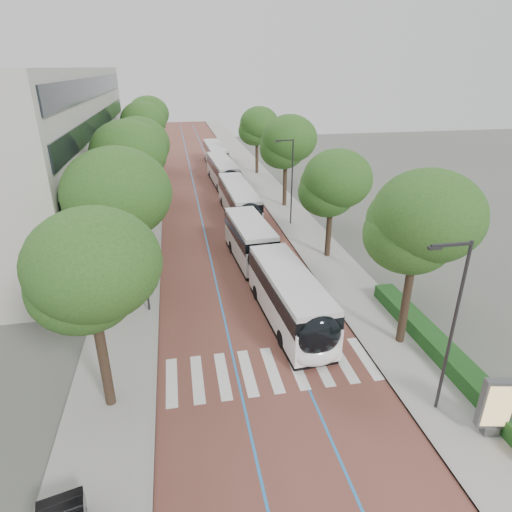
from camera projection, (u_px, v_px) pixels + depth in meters
The scene contains 21 objects.
ground at pixel (272, 383), 20.69m from camera, with size 160.00×160.00×0.00m, color #51544C.
road at pixel (206, 183), 56.62m from camera, with size 11.00×140.00×0.02m, color brown.
sidewalk_left at pixel (148, 185), 55.31m from camera, with size 4.00×140.00×0.12m, color #9B9892.
sidewalk_right at pixel (261, 180), 57.88m from camera, with size 4.00×140.00×0.12m, color #9B9892.
kerb_left at pixel (163, 184), 55.64m from camera, with size 0.20×140.00×0.14m, color gray.
kerb_right at pixel (247, 180), 57.55m from camera, with size 0.20×140.00×0.14m, color gray.
zebra_crossing at pixel (272, 369), 21.61m from camera, with size 10.55×3.60×0.01m.
lane_line_left at pixel (193, 183), 56.34m from camera, with size 0.12×126.00×0.01m, color #2572BA.
lane_line_right at pixel (218, 182), 56.88m from camera, with size 0.12×126.00×0.01m, color #2572BA.
office_building at pixel (2, 150), 39.67m from camera, with size 18.11×40.00×14.00m.
hedge at pixel (445, 353), 22.04m from camera, with size 1.20×14.00×0.80m, color #184216.
streetlight_near at pixel (451, 317), 17.18m from camera, with size 1.82×0.20×8.00m.
streetlight_far at pixel (290, 175), 39.63m from camera, with size 1.82×0.20×8.00m.
lamp_post_left at pixel (143, 251), 25.16m from camera, with size 0.14×0.14×8.00m, color #2D2E30.
trees_left at pixel (134, 149), 40.27m from camera, with size 6.20×60.71×9.97m.
trees_right at pixel (301, 157), 39.47m from camera, with size 5.73×47.36×9.12m.
lead_bus at pixel (270, 270), 28.44m from camera, with size 3.76×18.52×3.20m.
bus_queued_0 at pixel (239, 202), 42.86m from camera, with size 2.77×12.45×3.20m.
bus_queued_1 at pixel (223, 173), 54.88m from camera, with size 3.03×12.49×3.20m.
bus_queued_2 at pixel (216, 155), 65.61m from camera, with size 2.75×12.44×3.20m.
ad_panel at pixel (496, 406), 17.17m from camera, with size 1.35×0.62×2.72m.
Camera 1 is at (-3.86, -15.98, 14.02)m, focal length 30.00 mm.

